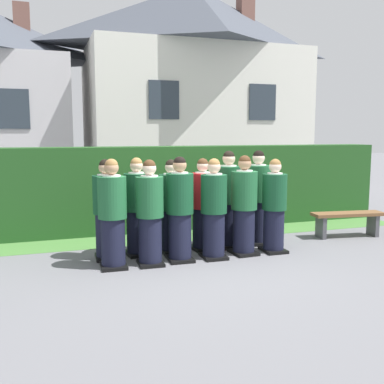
{
  "coord_description": "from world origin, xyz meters",
  "views": [
    {
      "loc": [
        -2.3,
        -6.57,
        2.01
      ],
      "look_at": [
        0.0,
        0.28,
        1.05
      ],
      "focal_mm": 41.74,
      "sensor_mm": 36.0,
      "label": 1
    }
  ],
  "objects_px": {
    "student_front_row_4": "(244,208)",
    "wooden_bench": "(348,219)",
    "student_rear_row_4": "(228,201)",
    "student_rear_row_5": "(258,199)",
    "student_rear_row_1": "(137,209)",
    "student_rear_row_2": "(171,208)",
    "student_front_row_3": "(214,211)",
    "student_front_row_5": "(274,208)",
    "student_front_row_1": "(150,215)",
    "student_front_row_2": "(180,212)",
    "student_in_red_blazer": "(203,207)",
    "student_front_row_0": "(113,216)",
    "student_rear_row_0": "(106,212)"
  },
  "relations": [
    {
      "from": "student_front_row_4",
      "to": "student_rear_row_2",
      "type": "height_order",
      "value": "student_front_row_4"
    },
    {
      "from": "student_front_row_3",
      "to": "student_rear_row_4",
      "type": "distance_m",
      "value": 0.79
    },
    {
      "from": "wooden_bench",
      "to": "student_in_red_blazer",
      "type": "bearing_deg",
      "value": 179.75
    },
    {
      "from": "student_rear_row_5",
      "to": "student_front_row_5",
      "type": "bearing_deg",
      "value": -90.32
    },
    {
      "from": "student_rear_row_4",
      "to": "student_rear_row_5",
      "type": "xyz_separation_m",
      "value": [
        0.6,
        0.05,
        -0.0
      ]
    },
    {
      "from": "student_front_row_4",
      "to": "student_front_row_2",
      "type": "bearing_deg",
      "value": -178.6
    },
    {
      "from": "student_front_row_4",
      "to": "student_in_red_blazer",
      "type": "bearing_deg",
      "value": 138.2
    },
    {
      "from": "student_front_row_0",
      "to": "student_front_row_4",
      "type": "xyz_separation_m",
      "value": [
        2.18,
        0.07,
        0.01
      ]
    },
    {
      "from": "student_front_row_3",
      "to": "wooden_bench",
      "type": "height_order",
      "value": "student_front_row_3"
    },
    {
      "from": "student_front_row_3",
      "to": "student_in_red_blazer",
      "type": "distance_m",
      "value": 0.56
    },
    {
      "from": "student_rear_row_0",
      "to": "student_rear_row_1",
      "type": "bearing_deg",
      "value": 6.79
    },
    {
      "from": "student_front_row_2",
      "to": "student_rear_row_5",
      "type": "distance_m",
      "value": 1.77
    },
    {
      "from": "student_rear_row_1",
      "to": "student_rear_row_2",
      "type": "relative_size",
      "value": 1.02
    },
    {
      "from": "student_front_row_4",
      "to": "student_rear_row_5",
      "type": "distance_m",
      "value": 0.8
    },
    {
      "from": "student_in_red_blazer",
      "to": "student_front_row_5",
      "type": "bearing_deg",
      "value": -25.69
    },
    {
      "from": "student_front_row_0",
      "to": "wooden_bench",
      "type": "relative_size",
      "value": 1.14
    },
    {
      "from": "student_front_row_0",
      "to": "student_front_row_5",
      "type": "bearing_deg",
      "value": 0.69
    },
    {
      "from": "student_front_row_4",
      "to": "student_rear_row_4",
      "type": "bearing_deg",
      "value": 95.8
    },
    {
      "from": "student_front_row_1",
      "to": "student_front_row_4",
      "type": "height_order",
      "value": "student_front_row_4"
    },
    {
      "from": "student_front_row_0",
      "to": "student_front_row_3",
      "type": "height_order",
      "value": "student_front_row_0"
    },
    {
      "from": "student_front_row_1",
      "to": "student_rear_row_2",
      "type": "bearing_deg",
      "value": 49.26
    },
    {
      "from": "student_front_row_3",
      "to": "student_front_row_5",
      "type": "distance_m",
      "value": 1.11
    },
    {
      "from": "student_front_row_3",
      "to": "student_rear_row_4",
      "type": "height_order",
      "value": "student_rear_row_4"
    },
    {
      "from": "student_rear_row_2",
      "to": "student_front_row_0",
      "type": "bearing_deg",
      "value": -152.25
    },
    {
      "from": "student_front_row_3",
      "to": "student_rear_row_5",
      "type": "bearing_deg",
      "value": 30.26
    },
    {
      "from": "student_rear_row_1",
      "to": "student_front_row_0",
      "type": "bearing_deg",
      "value": -130.32
    },
    {
      "from": "student_front_row_5",
      "to": "student_front_row_4",
      "type": "bearing_deg",
      "value": 176.49
    },
    {
      "from": "student_front_row_4",
      "to": "student_rear_row_1",
      "type": "relative_size",
      "value": 1.02
    },
    {
      "from": "student_front_row_2",
      "to": "wooden_bench",
      "type": "xyz_separation_m",
      "value": [
        3.56,
        0.51,
        -0.44
      ]
    },
    {
      "from": "student_front_row_0",
      "to": "student_rear_row_1",
      "type": "bearing_deg",
      "value": 49.68
    },
    {
      "from": "student_rear_row_4",
      "to": "student_in_red_blazer",
      "type": "bearing_deg",
      "value": -175.38
    },
    {
      "from": "student_rear_row_1",
      "to": "wooden_bench",
      "type": "height_order",
      "value": "student_rear_row_1"
    },
    {
      "from": "student_front_row_1",
      "to": "student_rear_row_1",
      "type": "distance_m",
      "value": 0.61
    },
    {
      "from": "student_rear_row_0",
      "to": "student_rear_row_2",
      "type": "bearing_deg",
      "value": 2.5
    },
    {
      "from": "student_rear_row_2",
      "to": "student_front_row_4",
      "type": "bearing_deg",
      "value": -24.11
    },
    {
      "from": "student_rear_row_4",
      "to": "student_front_row_2",
      "type": "bearing_deg",
      "value": -152.26
    },
    {
      "from": "student_front_row_1",
      "to": "student_front_row_0",
      "type": "bearing_deg",
      "value": 177.13
    },
    {
      "from": "student_front_row_1",
      "to": "student_rear_row_2",
      "type": "distance_m",
      "value": 0.78
    },
    {
      "from": "student_front_row_0",
      "to": "student_rear_row_4",
      "type": "xyz_separation_m",
      "value": [
        2.12,
        0.6,
        0.03
      ]
    },
    {
      "from": "student_front_row_1",
      "to": "student_front_row_2",
      "type": "bearing_deg",
      "value": 7.66
    },
    {
      "from": "student_front_row_3",
      "to": "student_rear_row_2",
      "type": "relative_size",
      "value": 1.02
    },
    {
      "from": "student_front_row_4",
      "to": "student_rear_row_2",
      "type": "bearing_deg",
      "value": 155.89
    },
    {
      "from": "student_front_row_4",
      "to": "student_rear_row_1",
      "type": "height_order",
      "value": "student_front_row_4"
    },
    {
      "from": "student_rear_row_4",
      "to": "student_rear_row_5",
      "type": "bearing_deg",
      "value": 4.56
    },
    {
      "from": "student_front_row_0",
      "to": "student_rear_row_4",
      "type": "bearing_deg",
      "value": 15.75
    },
    {
      "from": "student_rear_row_1",
      "to": "student_front_row_3",
      "type": "bearing_deg",
      "value": -27.12
    },
    {
      "from": "wooden_bench",
      "to": "student_front_row_2",
      "type": "bearing_deg",
      "value": -171.89
    },
    {
      "from": "student_front_row_1",
      "to": "student_rear_row_5",
      "type": "bearing_deg",
      "value": 17.33
    },
    {
      "from": "student_front_row_4",
      "to": "student_rear_row_2",
      "type": "distance_m",
      "value": 1.21
    },
    {
      "from": "student_front_row_4",
      "to": "wooden_bench",
      "type": "relative_size",
      "value": 1.15
    }
  ]
}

